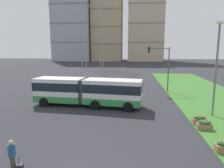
{
  "coord_description": "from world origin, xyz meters",
  "views": [
    {
      "loc": [
        2.53,
        -7.64,
        6.1
      ],
      "look_at": [
        0.21,
        15.18,
        2.2
      ],
      "focal_mm": 32.42,
      "sensor_mm": 36.0,
      "label": 1
    }
  ],
  "objects_px": {
    "pedestrian_crossing": "(12,154)",
    "flower_planter_3": "(199,120)",
    "apartment_tower_westcentre": "(107,12)",
    "articulated_bus": "(87,91)",
    "streetlight_median": "(216,66)",
    "apartment_tower_centre": "(146,16)",
    "car_white_van": "(74,86)",
    "flower_planter_2": "(204,125)",
    "apartment_tower_west": "(73,16)",
    "traffic_light_far_right": "(162,62)"
  },
  "relations": [
    {
      "from": "pedestrian_crossing",
      "to": "traffic_light_far_right",
      "type": "height_order",
      "value": "traffic_light_far_right"
    },
    {
      "from": "articulated_bus",
      "to": "pedestrian_crossing",
      "type": "height_order",
      "value": "articulated_bus"
    },
    {
      "from": "pedestrian_crossing",
      "to": "streetlight_median",
      "type": "relative_size",
      "value": 0.2
    },
    {
      "from": "car_white_van",
      "to": "apartment_tower_centre",
      "type": "xyz_separation_m",
      "value": [
        15.21,
        86.93,
        23.15
      ]
    },
    {
      "from": "pedestrian_crossing",
      "to": "apartment_tower_westcentre",
      "type": "xyz_separation_m",
      "value": [
        -8.08,
        104.07,
        25.22
      ]
    },
    {
      "from": "apartment_tower_centre",
      "to": "flower_planter_2",
      "type": "bearing_deg",
      "value": -90.62
    },
    {
      "from": "articulated_bus",
      "to": "apartment_tower_westcentre",
      "type": "height_order",
      "value": "apartment_tower_westcentre"
    },
    {
      "from": "articulated_bus",
      "to": "apartment_tower_westcentre",
      "type": "xyz_separation_m",
      "value": [
        -9.13,
        91.67,
        24.57
      ]
    },
    {
      "from": "car_white_van",
      "to": "flower_planter_3",
      "type": "height_order",
      "value": "car_white_van"
    },
    {
      "from": "streetlight_median",
      "to": "apartment_tower_west",
      "type": "bearing_deg",
      "value": 113.45
    },
    {
      "from": "traffic_light_far_right",
      "to": "apartment_tower_centre",
      "type": "xyz_separation_m",
      "value": [
        2.45,
        85.86,
        19.54
      ]
    },
    {
      "from": "articulated_bus",
      "to": "traffic_light_far_right",
      "type": "bearing_deg",
      "value": 43.35
    },
    {
      "from": "pedestrian_crossing",
      "to": "streetlight_median",
      "type": "xyz_separation_m",
      "value": [
        13.33,
        10.16,
        3.7
      ]
    },
    {
      "from": "articulated_bus",
      "to": "apartment_tower_west",
      "type": "xyz_separation_m",
      "value": [
        -27.7,
        89.91,
        22.17
      ]
    },
    {
      "from": "pedestrian_crossing",
      "to": "flower_planter_3",
      "type": "height_order",
      "value": "pedestrian_crossing"
    },
    {
      "from": "articulated_bus",
      "to": "apartment_tower_centre",
      "type": "xyz_separation_m",
      "value": [
        11.46,
        94.37,
        22.25
      ]
    },
    {
      "from": "flower_planter_3",
      "to": "apartment_tower_westcentre",
      "type": "distance_m",
      "value": 101.57
    },
    {
      "from": "articulated_bus",
      "to": "apartment_tower_westcentre",
      "type": "relative_size",
      "value": 0.23
    },
    {
      "from": "car_white_van",
      "to": "apartment_tower_westcentre",
      "type": "distance_m",
      "value": 88.16
    },
    {
      "from": "flower_planter_2",
      "to": "apartment_tower_westcentre",
      "type": "height_order",
      "value": "apartment_tower_westcentre"
    },
    {
      "from": "traffic_light_far_right",
      "to": "articulated_bus",
      "type": "bearing_deg",
      "value": -136.65
    },
    {
      "from": "streetlight_median",
      "to": "apartment_tower_west",
      "type": "xyz_separation_m",
      "value": [
        -39.98,
        92.15,
        19.13
      ]
    },
    {
      "from": "apartment_tower_west",
      "to": "car_white_van",
      "type": "bearing_deg",
      "value": -73.8
    },
    {
      "from": "apartment_tower_westcentre",
      "to": "pedestrian_crossing",
      "type": "bearing_deg",
      "value": -85.56
    },
    {
      "from": "traffic_light_far_right",
      "to": "apartment_tower_west",
      "type": "relative_size",
      "value": 0.14
    },
    {
      "from": "flower_planter_2",
      "to": "traffic_light_far_right",
      "type": "bearing_deg",
      "value": 95.45
    },
    {
      "from": "pedestrian_crossing",
      "to": "apartment_tower_westcentre",
      "type": "bearing_deg",
      "value": 94.44
    },
    {
      "from": "pedestrian_crossing",
      "to": "apartment_tower_westcentre",
      "type": "relative_size",
      "value": 0.03
    },
    {
      "from": "car_white_van",
      "to": "streetlight_median",
      "type": "relative_size",
      "value": 0.52
    },
    {
      "from": "apartment_tower_westcentre",
      "to": "articulated_bus",
      "type": "bearing_deg",
      "value": -84.31
    },
    {
      "from": "articulated_bus",
      "to": "streetlight_median",
      "type": "bearing_deg",
      "value": -10.34
    },
    {
      "from": "apartment_tower_westcentre",
      "to": "streetlight_median",
      "type": "bearing_deg",
      "value": -77.16
    },
    {
      "from": "articulated_bus",
      "to": "flower_planter_3",
      "type": "xyz_separation_m",
      "value": [
        10.38,
        -4.61,
        -1.23
      ]
    },
    {
      "from": "flower_planter_2",
      "to": "flower_planter_3",
      "type": "xyz_separation_m",
      "value": [
        0.0,
        1.17,
        0.0
      ]
    },
    {
      "from": "flower_planter_2",
      "to": "flower_planter_3",
      "type": "height_order",
      "value": "same"
    },
    {
      "from": "flower_planter_3",
      "to": "apartment_tower_west",
      "type": "xyz_separation_m",
      "value": [
        -38.08,
        94.52,
        23.4
      ]
    },
    {
      "from": "pedestrian_crossing",
      "to": "flower_planter_2",
      "type": "height_order",
      "value": "pedestrian_crossing"
    },
    {
      "from": "pedestrian_crossing",
      "to": "apartment_tower_centre",
      "type": "xyz_separation_m",
      "value": [
        12.51,
        106.77,
        22.9
      ]
    },
    {
      "from": "pedestrian_crossing",
      "to": "flower_planter_3",
      "type": "distance_m",
      "value": 13.84
    },
    {
      "from": "flower_planter_2",
      "to": "flower_planter_3",
      "type": "distance_m",
      "value": 1.17
    },
    {
      "from": "apartment_tower_west",
      "to": "flower_planter_2",
      "type": "bearing_deg",
      "value": -68.3
    },
    {
      "from": "traffic_light_far_right",
      "to": "apartment_tower_westcentre",
      "type": "distance_m",
      "value": 87.88
    },
    {
      "from": "articulated_bus",
      "to": "pedestrian_crossing",
      "type": "bearing_deg",
      "value": -94.83
    },
    {
      "from": "pedestrian_crossing",
      "to": "flower_planter_3",
      "type": "xyz_separation_m",
      "value": [
        11.43,
        7.79,
        -0.58
      ]
    },
    {
      "from": "articulated_bus",
      "to": "apartment_tower_centre",
      "type": "bearing_deg",
      "value": 83.07
    },
    {
      "from": "car_white_van",
      "to": "pedestrian_crossing",
      "type": "bearing_deg",
      "value": -82.27
    },
    {
      "from": "streetlight_median",
      "to": "apartment_tower_west",
      "type": "height_order",
      "value": "apartment_tower_west"
    },
    {
      "from": "apartment_tower_westcentre",
      "to": "apartment_tower_centre",
      "type": "xyz_separation_m",
      "value": [
        20.59,
        2.7,
        -2.32
      ]
    },
    {
      "from": "flower_planter_3",
      "to": "traffic_light_far_right",
      "type": "height_order",
      "value": "traffic_light_far_right"
    },
    {
      "from": "pedestrian_crossing",
      "to": "car_white_van",
      "type": "bearing_deg",
      "value": 97.73
    }
  ]
}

